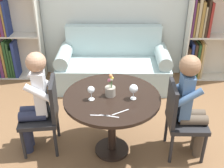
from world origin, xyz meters
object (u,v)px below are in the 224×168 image
couch (113,67)px  person_right (191,104)px  wine_glass_left (91,90)px  chair_left (45,113)px  bookshelf_right (204,38)px  flower_vase (110,90)px  chair_right (181,117)px  wine_glass_right (134,89)px  bookshelf_left (10,38)px  person_left (35,101)px

couch → person_right: 1.86m
person_right → wine_glass_left: bearing=93.3°
couch → chair_left: (-0.76, -1.55, 0.18)m
bookshelf_right → wine_glass_left: bearing=-131.1°
bookshelf_right → flower_vase: bearing=-128.9°
chair_right → flower_vase: bearing=88.6°
wine_glass_left → bookshelf_right: bearing=48.9°
flower_vase → bookshelf_right: bearing=51.1°
chair_left → chair_right: bearing=80.7°
bookshelf_right → flower_vase: bookshelf_right is taller
couch → wine_glass_right: size_ratio=10.71×
chair_right → flower_vase: flower_vase is taller
chair_right → bookshelf_left: bearing=53.0°
chair_right → flower_vase: size_ratio=3.50×
bookshelf_right → chair_left: 2.89m
chair_left → wine_glass_left: wine_glass_left is taller
bookshelf_right → chair_right: (-0.72, -1.88, -0.22)m
chair_right → wine_glass_left: 1.04m
chair_left → wine_glass_right: wine_glass_right is taller
person_left → wine_glass_right: (1.07, -0.09, 0.21)m
couch → wine_glass_right: bearing=-82.3°
person_left → flower_vase: 0.85m
bookshelf_left → chair_left: 2.06m
bookshelf_left → person_right: bookshelf_left is taller
person_left → flower_vase: bearing=81.2°
chair_right → wine_glass_right: bearing=94.2°
bookshelf_left → wine_glass_left: bearing=-52.2°
couch → wine_glass_left: bearing=-97.2°
couch → chair_right: size_ratio=1.97×
chair_left → chair_right: size_ratio=1.00×
chair_left → person_left: 0.19m
couch → person_right: person_right is taller
chair_left → flower_vase: size_ratio=3.50×
chair_right → person_right: 0.20m
bookshelf_right → couch: bearing=-169.9°
couch → bookshelf_left: bearing=171.3°
couch → bookshelf_left: 1.78m
bookshelf_left → person_right: size_ratio=1.23×
bookshelf_right → wine_glass_right: bookshelf_right is taller
person_right → wine_glass_right: person_right is taller
person_left → wine_glass_right: size_ratio=7.42×
bookshelf_right → person_right: (-0.64, -1.88, -0.05)m
flower_vase → person_left: bearing=178.0°
wine_glass_left → flower_vase: 0.21m
couch → chair_left: bearing=-116.1°
bookshelf_left → person_left: bearing=-64.6°
chair_left → wine_glass_right: 1.06m
wine_glass_right → person_right: bearing=3.4°
bookshelf_left → person_right: bearing=-36.3°
wine_glass_right → flower_vase: size_ratio=0.65×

